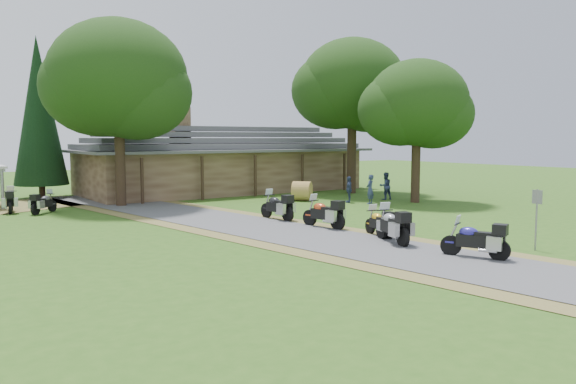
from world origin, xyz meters
TOP-DOWN VIEW (x-y plane):
  - ground at (0.00, 0.00)m, footprint 120.00×120.00m
  - driveway at (-0.50, 4.00)m, footprint 51.95×51.95m
  - lodge at (6.00, 24.00)m, footprint 21.40×9.40m
  - motorcycle_row_a at (1.40, -1.59)m, footprint 1.36×2.10m
  - motorcycle_row_b at (1.15, 1.92)m, footprint 1.32×2.25m
  - motorcycle_row_c at (1.74, 3.23)m, footprint 1.02×1.89m
  - motorcycle_row_d at (1.29, 6.24)m, footprint 1.01×2.19m
  - motorcycle_row_e at (1.02, 9.52)m, footprint 0.85×2.15m
  - motorcycle_carport_a at (-9.13, 19.99)m, footprint 1.01×2.06m
  - motorcycle_carport_b at (-7.77, 18.52)m, footprint 1.71×1.64m
  - person_a at (9.31, 11.73)m, footprint 0.72×0.64m
  - person_b at (11.76, 12.89)m, footprint 0.66×0.53m
  - person_c at (8.74, 12.99)m, footprint 0.66×0.66m
  - hay_bale at (6.96, 15.45)m, footprint 1.67×1.66m
  - sign_post at (4.27, -2.01)m, footprint 0.39×0.07m
  - oak_lodge_left at (-3.35, 19.34)m, footprint 7.97×7.97m
  - oak_lodge_right at (12.88, 17.43)m, footprint 7.58×7.58m
  - oak_driveway at (12.17, 10.72)m, footprint 6.22×6.22m
  - cedar_near at (-6.20, 26.54)m, footprint 3.41×3.41m

SIDE VIEW (x-z plane):
  - ground at x=0.00m, z-range 0.00..0.00m
  - driveway at x=-0.50m, z-range 0.00..0.00m
  - motorcycle_carport_b at x=-7.77m, z-range 0.00..1.22m
  - motorcycle_row_c at x=1.74m, z-range 0.00..1.24m
  - hay_bale at x=6.96m, z-range 0.00..1.24m
  - motorcycle_carport_a at x=-9.13m, z-range 0.00..1.35m
  - motorcycle_row_a at x=1.40m, z-range 0.00..1.37m
  - motorcycle_row_e at x=1.02m, z-range 0.00..1.44m
  - motorcycle_row_d at x=1.29m, z-range 0.00..1.44m
  - motorcycle_row_b at x=1.15m, z-range 0.00..1.46m
  - person_c at x=8.74m, z-range 0.00..1.90m
  - person_b at x=11.76m, z-range 0.00..2.07m
  - person_a at x=9.31m, z-range 0.00..2.08m
  - sign_post at x=4.27m, z-range 0.00..2.18m
  - lodge at x=6.00m, z-range 0.00..4.90m
  - oak_driveway at x=12.17m, z-range 0.00..9.87m
  - cedar_near at x=-6.20m, z-range 0.00..10.59m
  - oak_lodge_left at x=-3.35m, z-range 0.00..11.93m
  - oak_lodge_right at x=12.88m, z-range 0.00..12.63m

